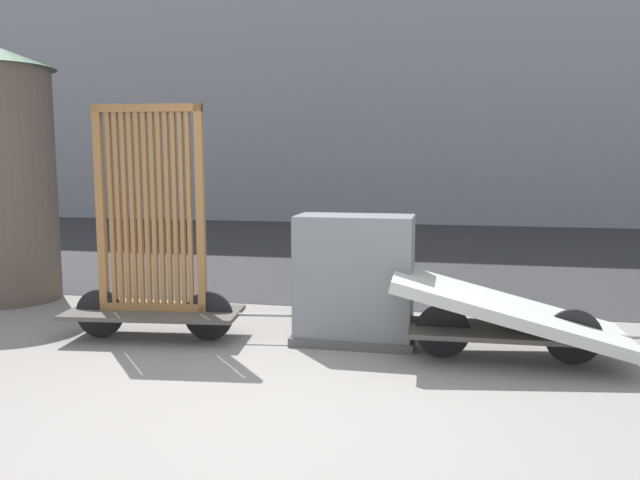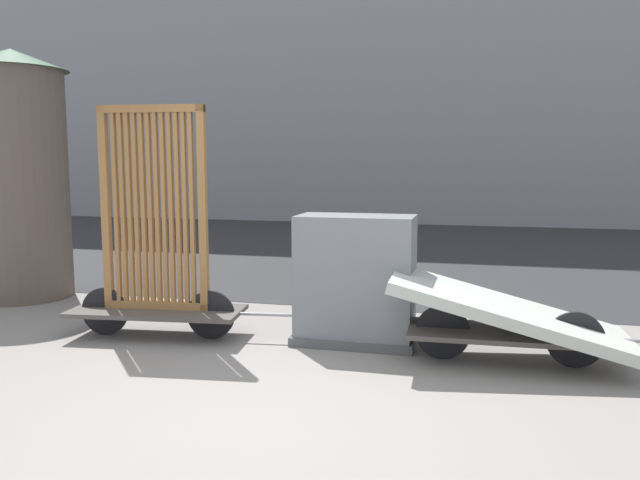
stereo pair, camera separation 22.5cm
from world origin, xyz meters
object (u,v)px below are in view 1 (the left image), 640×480
Objects in this scene: bike_cart_with_bedframe at (153,257)px; bike_cart_with_mattress at (508,315)px; utility_cabinet at (355,284)px; advertising_column at (4,174)px.

bike_cart_with_mattress is (3.15, -0.00, -0.38)m from bike_cart_with_bedframe.
bike_cart_with_bedframe is 3.17m from bike_cart_with_mattress.
bike_cart_with_mattress is 2.13× the size of utility_cabinet.
bike_cart_with_bedframe is 2.82m from advertising_column.
advertising_column reaches higher than bike_cart_with_mattress.
bike_cart_with_bedframe is at bearing -25.71° from advertising_column.
advertising_column reaches higher than utility_cabinet.
utility_cabinet is (1.83, 0.27, -0.23)m from bike_cart_with_bedframe.
advertising_column is (-4.28, 0.91, 0.96)m from utility_cabinet.
advertising_column is at bearing 168.01° from utility_cabinet.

